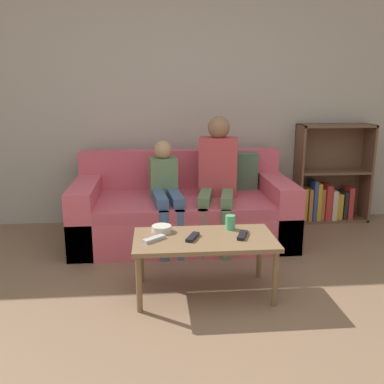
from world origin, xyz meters
The scene contains 12 objects.
ground_plane centered at (0.00, 0.00, 0.00)m, with size 22.00×22.00×0.00m, color #84664C.
wall_back centered at (0.00, 2.58, 1.30)m, with size 12.00×0.06×2.60m.
couch centered at (-0.04, 1.97, 0.27)m, with size 2.00×1.00×0.80m.
bookshelf centered at (1.55, 2.43, 0.39)m, with size 0.78×0.28×1.04m.
coffee_table centered at (0.02, 0.84, 0.37)m, with size 0.97×0.52×0.42m.
person_adult centered at (0.27, 1.88, 0.66)m, with size 0.44×0.72×1.16m.
person_child centered at (-0.21, 1.83, 0.54)m, with size 0.31×0.69×0.94m.
cup_near centered at (0.23, 0.99, 0.47)m, with size 0.07×0.07×0.10m.
tv_remote_0 centered at (-0.06, 0.82, 0.43)m, with size 0.11×0.18×0.02m.
tv_remote_1 centered at (0.29, 0.83, 0.43)m, with size 0.11×0.18×0.02m.
tv_remote_2 centered at (-0.32, 0.81, 0.43)m, with size 0.16×0.15×0.02m.
snack_bowl centered at (-0.27, 0.98, 0.44)m, with size 0.14×0.14×0.05m.
Camera 1 is at (-0.31, -1.92, 1.43)m, focal length 40.00 mm.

